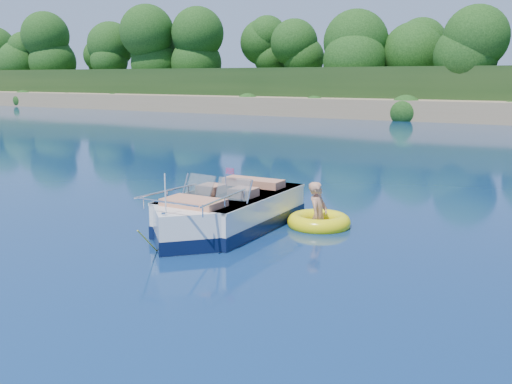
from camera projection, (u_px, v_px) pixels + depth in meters
The scene contains 5 objects.
ground at pixel (184, 262), 9.98m from camera, with size 160.00×160.00×0.00m, color #091D45.
treeline at pixel (511, 46), 43.53m from camera, with size 150.00×7.12×8.19m.
motorboat at pixel (224, 215), 12.03m from camera, with size 1.89×5.12×1.70m.
tow_tube at pixel (319, 222), 12.38m from camera, with size 1.45×1.45×0.36m.
boy at pixel (318, 226), 12.43m from camera, with size 0.57×0.38×1.57m, color tan.
Camera 1 is at (5.92, -7.58, 3.19)m, focal length 40.00 mm.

